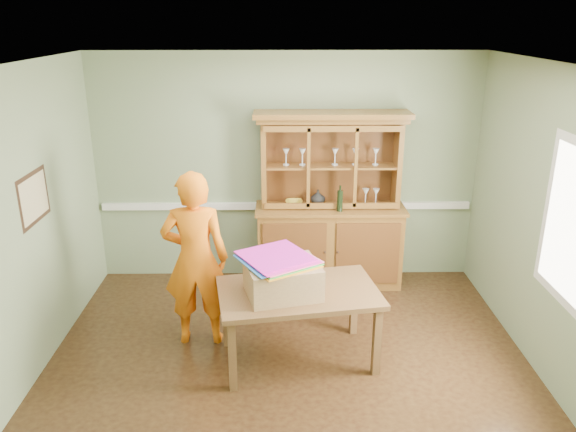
{
  "coord_description": "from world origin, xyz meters",
  "views": [
    {
      "loc": [
        -0.06,
        -4.42,
        3.06
      ],
      "look_at": [
        -0.0,
        0.4,
        1.33
      ],
      "focal_mm": 35.0,
      "sensor_mm": 36.0,
      "label": 1
    }
  ],
  "objects_px": {
    "china_hutch": "(329,225)",
    "person": "(196,259)",
    "dining_table": "(298,299)",
    "cardboard_box": "(283,279)"
  },
  "relations": [
    {
      "from": "china_hutch",
      "to": "person",
      "type": "xyz_separation_m",
      "value": [
        -1.39,
        -1.29,
        0.15
      ]
    },
    {
      "from": "china_hutch",
      "to": "person",
      "type": "bearing_deg",
      "value": -137.0
    },
    {
      "from": "dining_table",
      "to": "cardboard_box",
      "type": "distance_m",
      "value": 0.28
    },
    {
      "from": "china_hutch",
      "to": "person",
      "type": "relative_size",
      "value": 1.18
    },
    {
      "from": "dining_table",
      "to": "person",
      "type": "relative_size",
      "value": 0.89
    },
    {
      "from": "cardboard_box",
      "to": "person",
      "type": "height_order",
      "value": "person"
    },
    {
      "from": "china_hutch",
      "to": "dining_table",
      "type": "xyz_separation_m",
      "value": [
        -0.42,
        -1.64,
        -0.09
      ]
    },
    {
      "from": "china_hutch",
      "to": "cardboard_box",
      "type": "relative_size",
      "value": 3.3
    },
    {
      "from": "china_hutch",
      "to": "dining_table",
      "type": "bearing_deg",
      "value": -104.22
    },
    {
      "from": "person",
      "to": "dining_table",
      "type": "bearing_deg",
      "value": 158.35
    }
  ]
}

